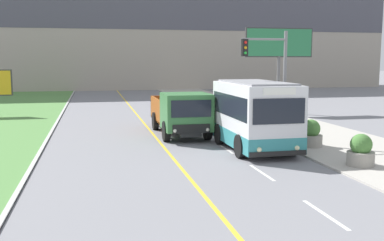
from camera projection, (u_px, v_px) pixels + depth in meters
apartment_block_background at (114, 5)px, 63.00m from camera, size 80.00×8.04×23.42m
city_bus at (255, 116)px, 20.39m from camera, size 2.65×5.51×3.13m
dump_truck at (182, 114)px, 23.96m from camera, size 2.45×6.94×2.40m
traffic_light_mast at (272, 73)px, 21.42m from camera, size 2.28×0.32×5.46m
billboard_large at (279, 46)px, 34.31m from camera, size 5.41×0.24×6.53m
planter_round_near at (361, 152)px, 17.10m from camera, size 1.03×1.03×1.23m
planter_round_second at (311, 134)px, 20.96m from camera, size 1.08×1.08×1.27m
planter_round_third at (276, 123)px, 24.82m from camera, size 1.12×1.12×1.29m
planter_round_far at (250, 114)px, 28.68m from camera, size 1.04×1.04×1.27m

